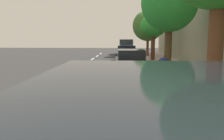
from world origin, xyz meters
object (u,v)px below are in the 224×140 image
at_px(parked_sedan_black_second, 131,62).
at_px(cyclist_with_backpack, 163,83).
at_px(parked_suv_white_far, 127,47).
at_px(fire_hydrant, 144,57).
at_px(street_tree_corner, 148,26).
at_px(street_tree_far_end, 153,26).
at_px(bicycle_at_curb, 153,103).
at_px(street_tree_mid_block, 169,3).
at_px(parked_sedan_dark_blue_mid, 127,54).

distance_m(parked_sedan_black_second, cyclist_with_backpack, 8.23).
distance_m(parked_suv_white_far, fire_hydrant, 10.41).
bearing_deg(street_tree_corner, street_tree_far_end, -90.00).
distance_m(bicycle_at_curb, street_tree_far_end, 16.42).
bearing_deg(street_tree_corner, parked_sedan_black_second, -99.37).
xyz_separation_m(parked_suv_white_far, street_tree_mid_block, (2.36, -16.94, 3.23)).
distance_m(parked_sedan_dark_blue_mid, cyclist_with_backpack, 15.88).
relative_size(street_tree_far_end, fire_hydrant, 5.00).
distance_m(parked_sedan_black_second, parked_suv_white_far, 17.27).
distance_m(parked_suv_white_far, street_tree_corner, 4.93).
bearing_deg(fire_hydrant, cyclist_with_backpack, -92.59).
height_order(parked_sedan_dark_blue_mid, bicycle_at_curb, parked_sedan_dark_blue_mid).
bearing_deg(parked_sedan_dark_blue_mid, street_tree_mid_block, -71.43).
distance_m(bicycle_at_curb, street_tree_mid_block, 9.11).
distance_m(parked_sedan_dark_blue_mid, fire_hydrant, 1.71).
xyz_separation_m(parked_sedan_dark_blue_mid, cyclist_with_backpack, (0.87, -15.85, 0.31)).
bearing_deg(street_tree_mid_block, parked_suv_white_far, 97.92).
xyz_separation_m(parked_sedan_black_second, fire_hydrant, (1.37, 6.97, -0.20)).
distance_m(street_tree_corner, fire_hydrant, 7.48).
relative_size(parked_sedan_dark_blue_mid, parked_suv_white_far, 0.92).
bearing_deg(bicycle_at_curb, parked_suv_white_far, 91.28).
bearing_deg(parked_suv_white_far, street_tree_far_end, -75.21).
bearing_deg(street_tree_mid_block, fire_hydrant, 97.73).
relative_size(parked_sedan_dark_blue_mid, street_tree_mid_block, 0.75).
xyz_separation_m(street_tree_corner, fire_hydrant, (-0.90, -6.78, -3.02)).
xyz_separation_m(cyclist_with_backpack, street_tree_corner, (1.59, 21.95, 2.51)).
xyz_separation_m(cyclist_with_backpack, fire_hydrant, (0.69, 15.17, -0.51)).
distance_m(parked_sedan_dark_blue_mid, parked_suv_white_far, 9.62).
relative_size(street_tree_far_end, street_tree_corner, 0.81).
relative_size(parked_suv_white_far, cyclist_with_backpack, 2.78).
relative_size(parked_suv_white_far, street_tree_corner, 0.93).
bearing_deg(street_tree_mid_block, bicycle_at_curb, -102.60).
bearing_deg(parked_suv_white_far, bicycle_at_curb, -88.72).
xyz_separation_m(parked_sedan_dark_blue_mid, street_tree_mid_block, (2.46, -7.33, 3.51)).
xyz_separation_m(parked_sedan_dark_blue_mid, street_tree_far_end, (2.46, 0.69, 2.50)).
height_order(street_tree_corner, fire_hydrant, street_tree_corner).
height_order(bicycle_at_curb, street_tree_far_end, street_tree_far_end).
bearing_deg(parked_sedan_dark_blue_mid, parked_suv_white_far, 89.37).
height_order(bicycle_at_curb, cyclist_with_backpack, cyclist_with_backpack).
height_order(street_tree_far_end, street_tree_corner, street_tree_corner).
height_order(parked_sedan_black_second, street_tree_far_end, street_tree_far_end).
relative_size(parked_sedan_black_second, cyclist_with_backpack, 2.59).
relative_size(street_tree_mid_block, street_tree_far_end, 1.41).
xyz_separation_m(street_tree_mid_block, street_tree_far_end, (-0.00, 8.02, -1.01)).
height_order(parked_sedan_black_second, fire_hydrant, parked_sedan_black_second).
bearing_deg(street_tree_mid_block, parked_sedan_black_second, -171.90).
relative_size(cyclist_with_backpack, street_tree_far_end, 0.41).
xyz_separation_m(street_tree_mid_block, fire_hydrant, (-0.90, 6.65, -3.71)).
bearing_deg(street_tree_far_end, street_tree_mid_block, -90.00).
xyz_separation_m(bicycle_at_curb, street_tree_far_end, (1.80, 16.06, 2.87)).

